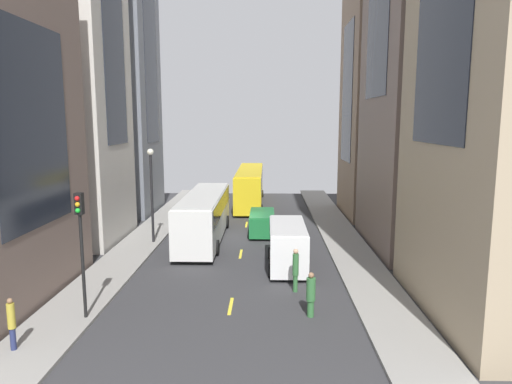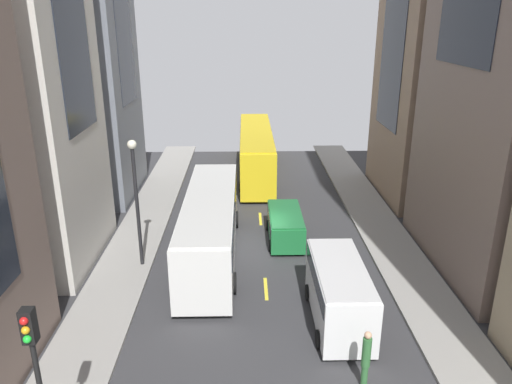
% 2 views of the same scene
% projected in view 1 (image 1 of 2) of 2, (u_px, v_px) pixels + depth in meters
% --- Properties ---
extents(ground_plane, '(41.07, 41.07, 0.00)m').
position_uv_depth(ground_plane, '(244.00, 238.00, 33.82)').
color(ground_plane, '#333335').
extents(sidewalk_west, '(2.81, 44.00, 0.15)m').
position_uv_depth(sidewalk_west, '(147.00, 236.00, 33.97)').
color(sidewalk_west, gray).
rests_on(sidewalk_west, ground).
extents(sidewalk_east, '(2.81, 44.00, 0.15)m').
position_uv_depth(sidewalk_east, '(341.00, 237.00, 33.65)').
color(sidewalk_east, gray).
rests_on(sidewalk_east, ground).
extents(lane_stripe_1, '(0.16, 2.00, 0.01)m').
position_uv_depth(lane_stripe_1, '(231.00, 306.00, 21.38)').
color(lane_stripe_1, yellow).
rests_on(lane_stripe_1, ground).
extents(lane_stripe_2, '(0.16, 2.00, 0.01)m').
position_uv_depth(lane_stripe_2, '(241.00, 254.00, 29.67)').
color(lane_stripe_2, yellow).
rests_on(lane_stripe_2, ground).
extents(lane_stripe_3, '(0.16, 2.00, 0.01)m').
position_uv_depth(lane_stripe_3, '(246.00, 225.00, 37.97)').
color(lane_stripe_3, yellow).
rests_on(lane_stripe_3, ground).
extents(lane_stripe_4, '(0.16, 2.00, 0.01)m').
position_uv_depth(lane_stripe_4, '(250.00, 206.00, 46.27)').
color(lane_stripe_4, yellow).
rests_on(lane_stripe_4, ground).
extents(lane_stripe_5, '(0.16, 2.00, 0.01)m').
position_uv_depth(lane_stripe_5, '(253.00, 193.00, 54.56)').
color(lane_stripe_5, yellow).
rests_on(lane_stripe_5, ground).
extents(building_west_1, '(9.93, 7.66, 30.52)m').
position_uv_depth(building_west_1, '(40.00, 19.00, 30.99)').
color(building_west_1, beige).
rests_on(building_west_1, ground).
extents(building_west_2, '(6.33, 7.69, 29.00)m').
position_uv_depth(building_west_2, '(115.00, 52.00, 41.03)').
color(building_west_2, slate).
rests_on(building_west_2, ground).
extents(building_east_2, '(9.94, 8.84, 21.74)m').
position_uv_depth(building_east_2, '(404.00, 93.00, 40.36)').
color(building_east_2, '#937760').
rests_on(building_east_2, ground).
extents(city_bus_white, '(2.81, 12.07, 3.35)m').
position_uv_depth(city_bus_white, '(204.00, 213.00, 32.83)').
color(city_bus_white, silver).
rests_on(city_bus_white, ground).
extents(streetcar_yellow, '(2.70, 14.06, 3.59)m').
position_uv_depth(streetcar_yellow, '(250.00, 184.00, 46.96)').
color(streetcar_yellow, yellow).
rests_on(streetcar_yellow, ground).
extents(delivery_van_white, '(2.26, 5.45, 2.58)m').
position_uv_depth(delivery_van_white, '(288.00, 242.00, 26.76)').
color(delivery_van_white, white).
rests_on(delivery_van_white, ground).
extents(car_green_0, '(2.01, 4.47, 1.66)m').
position_uv_depth(car_green_0, '(262.00, 221.00, 34.75)').
color(car_green_0, '#1E7238').
rests_on(car_green_0, ground).
extents(pedestrian_waiting_curb, '(0.28, 0.28, 1.99)m').
position_uv_depth(pedestrian_waiting_curb, '(12.00, 322.00, 16.88)').
color(pedestrian_waiting_curb, navy).
rests_on(pedestrian_waiting_curb, ground).
extents(pedestrian_crossing_near, '(0.31, 0.31, 2.22)m').
position_uv_depth(pedestrian_crossing_near, '(296.00, 268.00, 23.00)').
color(pedestrian_crossing_near, '#336B38').
rests_on(pedestrian_crossing_near, ground).
extents(pedestrian_crossing_mid, '(0.40, 0.40, 2.02)m').
position_uv_depth(pedestrian_crossing_mid, '(311.00, 294.00, 20.09)').
color(pedestrian_crossing_mid, '#336B38').
rests_on(pedestrian_crossing_mid, ground).
extents(traffic_light_near_corner, '(0.32, 0.44, 5.41)m').
position_uv_depth(traffic_light_near_corner, '(81.00, 231.00, 19.25)').
color(traffic_light_near_corner, black).
rests_on(traffic_light_near_corner, ground).
extents(streetlamp_near, '(0.44, 0.44, 6.47)m').
position_uv_depth(streetlamp_near, '(151.00, 185.00, 31.48)').
color(streetlamp_near, black).
rests_on(streetlamp_near, ground).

